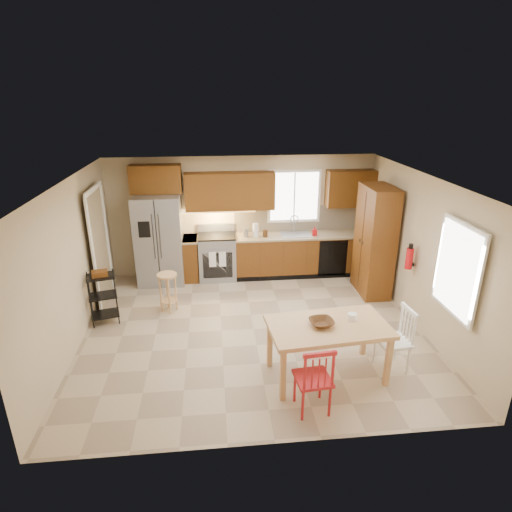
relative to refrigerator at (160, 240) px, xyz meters
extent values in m
plane|color=tan|center=(1.70, -2.12, -0.91)|extent=(5.50, 5.50, 0.00)
cube|color=silver|center=(1.70, -2.12, 1.59)|extent=(5.50, 5.00, 0.02)
cube|color=#CCB793|center=(1.70, 0.38, 0.34)|extent=(5.50, 0.02, 2.50)
cube|color=#CCB793|center=(1.70, -4.62, 0.34)|extent=(5.50, 0.02, 2.50)
cube|color=#CCB793|center=(-1.05, -2.12, 0.34)|extent=(0.02, 5.00, 2.50)
cube|color=#CCB793|center=(4.45, -2.12, 0.34)|extent=(0.02, 5.00, 2.50)
cube|color=gray|center=(0.00, 0.00, 0.00)|extent=(0.92, 0.75, 1.82)
cube|color=gray|center=(1.15, 0.06, -0.45)|extent=(0.76, 0.63, 0.92)
cube|color=brown|center=(0.60, 0.08, -0.46)|extent=(0.30, 0.60, 0.90)
cube|color=brown|center=(2.99, 0.08, -0.46)|extent=(2.92, 0.60, 0.90)
cube|color=black|center=(3.55, -0.22, -0.46)|extent=(0.60, 0.02, 0.78)
cube|color=beige|center=(2.99, 0.36, 0.27)|extent=(2.92, 0.03, 0.55)
cube|color=#643710|center=(0.00, 0.20, 1.19)|extent=(1.00, 0.35, 0.55)
cube|color=#643710|center=(1.45, 0.20, 0.92)|extent=(1.80, 0.35, 0.75)
cube|color=#643710|center=(3.95, 0.20, 0.92)|extent=(1.00, 0.35, 0.75)
cube|color=white|center=(2.80, 0.35, 0.74)|extent=(1.12, 0.04, 1.12)
cube|color=gray|center=(2.80, 0.08, -0.05)|extent=(0.62, 0.46, 0.16)
cube|color=#FFBF66|center=(1.15, 0.17, 0.52)|extent=(1.60, 0.30, 0.01)
imported|color=red|center=(3.18, -0.02, 0.09)|extent=(0.09, 0.09, 0.19)
cylinder|color=white|center=(1.95, 0.03, 0.13)|extent=(0.12, 0.12, 0.28)
cylinder|color=gray|center=(1.75, 0.03, 0.08)|extent=(0.11, 0.11, 0.18)
cylinder|color=#4D2F14|center=(2.15, 0.00, 0.06)|extent=(0.10, 0.10, 0.14)
cube|color=brown|center=(4.13, -0.93, 0.14)|extent=(0.50, 0.95, 2.10)
cylinder|color=red|center=(4.33, -1.98, 0.19)|extent=(0.12, 0.12, 0.36)
cube|color=white|center=(4.38, -3.27, 0.54)|extent=(0.04, 1.02, 1.32)
cube|color=#8C7A59|center=(-0.97, -0.82, 0.14)|extent=(0.04, 0.95, 2.10)
imported|color=#4D2F14|center=(2.48, -3.45, -0.12)|extent=(0.35, 0.35, 0.08)
cylinder|color=white|center=(2.93, -3.35, -0.09)|extent=(0.13, 0.13, 0.14)
camera|label=1|loc=(1.10, -8.31, 2.81)|focal=30.00mm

